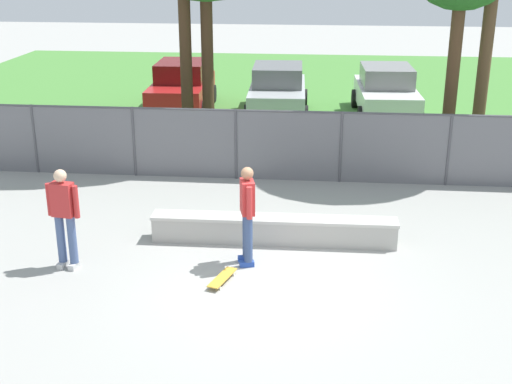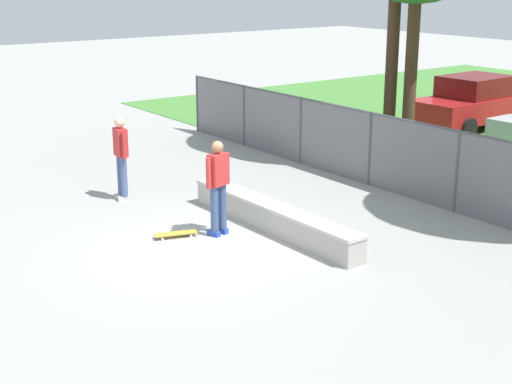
{
  "view_description": "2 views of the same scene",
  "coord_description": "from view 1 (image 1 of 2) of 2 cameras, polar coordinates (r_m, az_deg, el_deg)",
  "views": [
    {
      "loc": [
        0.75,
        -10.2,
        5.38
      ],
      "look_at": [
        -0.39,
        1.52,
        1.1
      ],
      "focal_mm": 47.65,
      "sensor_mm": 36.0,
      "label": 1
    },
    {
      "loc": [
        10.71,
        -6.5,
        4.82
      ],
      "look_at": [
        0.18,
        1.16,
        0.93
      ],
      "focal_mm": 52.29,
      "sensor_mm": 36.0,
      "label": 2
    }
  ],
  "objects": [
    {
      "name": "ground_plane",
      "position": [
        11.55,
        1.19,
        -7.77
      ],
      "size": [
        80.0,
        80.0,
        0.0
      ],
      "primitive_type": "plane",
      "color": "#9E9E99"
    },
    {
      "name": "grass_strip",
      "position": [
        26.52,
        3.86,
        8.25
      ],
      "size": [
        29.61,
        20.0,
        0.02
      ],
      "primitive_type": "cube",
      "color": "#478438",
      "rests_on": "ground"
    },
    {
      "name": "concrete_ledge",
      "position": [
        13.01,
        1.49,
        -3.17
      ],
      "size": [
        4.7,
        0.54,
        0.52
      ],
      "color": "#A8A59E",
      "rests_on": "ground"
    },
    {
      "name": "skateboarder",
      "position": [
        11.86,
        -0.73,
        -1.64
      ],
      "size": [
        0.35,
        0.58,
        1.82
      ],
      "color": "#2647A5",
      "rests_on": "ground"
    },
    {
      "name": "skateboard",
      "position": [
        11.62,
        -2.84,
        -7.21
      ],
      "size": [
        0.43,
        0.82,
        0.09
      ],
      "color": "gold",
      "rests_on": "ground"
    },
    {
      "name": "chainlink_fence",
      "position": [
        16.29,
        2.71,
        4.16
      ],
      "size": [
        17.68,
        0.07,
        1.73
      ],
      "color": "#4C4C51",
      "rests_on": "ground"
    },
    {
      "name": "car_red",
      "position": [
        23.75,
        -6.25,
        8.84
      ],
      "size": [
        2.14,
        4.26,
        1.66
      ],
      "color": "#B21E1E",
      "rests_on": "ground"
    },
    {
      "name": "car_silver",
      "position": [
        22.88,
        1.83,
        8.52
      ],
      "size": [
        2.14,
        4.26,
        1.66
      ],
      "color": "#B7BABF",
      "rests_on": "ground"
    },
    {
      "name": "car_white",
      "position": [
        23.09,
        10.86,
        8.28
      ],
      "size": [
        2.14,
        4.26,
        1.66
      ],
      "color": "silver",
      "rests_on": "ground"
    },
    {
      "name": "bystander",
      "position": [
        12.2,
        -15.82,
        -1.81
      ],
      "size": [
        0.59,
        0.32,
        1.82
      ],
      "color": "beige",
      "rests_on": "ground"
    }
  ]
}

